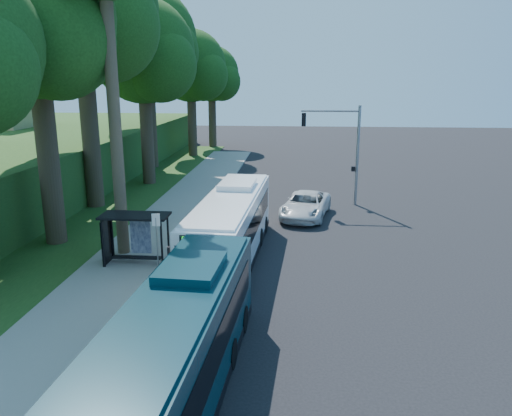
# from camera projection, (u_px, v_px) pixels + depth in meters

# --- Properties ---
(ground) EXTENTS (140.00, 140.00, 0.00)m
(ground) POSITION_uv_depth(u_px,v_px,m) (284.00, 249.00, 26.47)
(ground) COLOR black
(ground) RESTS_ON ground
(sidewalk) EXTENTS (4.50, 70.00, 0.12)m
(sidewalk) POSITION_uv_depth(u_px,v_px,m) (150.00, 244.00, 27.03)
(sidewalk) COLOR gray
(sidewalk) RESTS_ON ground
(red_curb) EXTENTS (0.25, 30.00, 0.13)m
(red_curb) POSITION_uv_depth(u_px,v_px,m) (173.00, 273.00, 22.99)
(red_curb) COLOR maroon
(red_curb) RESTS_ON ground
(grass_verge) EXTENTS (8.00, 70.00, 0.06)m
(grass_verge) POSITION_uv_depth(u_px,v_px,m) (86.00, 217.00, 32.31)
(grass_verge) COLOR #234719
(grass_verge) RESTS_ON ground
(bus_shelter) EXTENTS (3.20, 1.51, 2.55)m
(bus_shelter) POSITION_uv_depth(u_px,v_px,m) (131.00, 229.00, 23.83)
(bus_shelter) COLOR black
(bus_shelter) RESTS_ON ground
(stop_sign_pole) EXTENTS (0.35, 0.06, 3.17)m
(stop_sign_pole) POSITION_uv_depth(u_px,v_px,m) (157.00, 238.00, 21.55)
(stop_sign_pole) COLOR gray
(stop_sign_pole) RESTS_ON ground
(traffic_signal_pole) EXTENTS (4.10, 0.30, 7.00)m
(traffic_signal_pole) POSITION_uv_depth(u_px,v_px,m) (343.00, 143.00, 34.69)
(traffic_signal_pole) COLOR gray
(traffic_signal_pole) RESTS_ON ground
(tree_0) EXTENTS (8.40, 8.00, 15.70)m
(tree_0) POSITION_uv_depth(u_px,v_px,m) (36.00, 28.00, 24.61)
(tree_0) COLOR #382B1E
(tree_0) RESTS_ON ground
(tree_1) EXTENTS (10.50, 10.00, 18.26)m
(tree_1) POSITION_uv_depth(u_px,v_px,m) (82.00, 15.00, 32.01)
(tree_1) COLOR #382B1E
(tree_1) RESTS_ON ground
(tree_2) EXTENTS (8.82, 8.40, 15.12)m
(tree_2) POSITION_uv_depth(u_px,v_px,m) (144.00, 56.00, 40.18)
(tree_2) COLOR #382B1E
(tree_2) RESTS_ON ground
(tree_3) EXTENTS (10.08, 9.60, 17.28)m
(tree_3) POSITION_uv_depth(u_px,v_px,m) (148.00, 44.00, 47.67)
(tree_3) COLOR #382B1E
(tree_3) RESTS_ON ground
(tree_4) EXTENTS (8.40, 8.00, 14.14)m
(tree_4) POSITION_uv_depth(u_px,v_px,m) (191.00, 69.00, 55.76)
(tree_4) COLOR #382B1E
(tree_4) RESTS_ON ground
(tree_5) EXTENTS (7.35, 7.00, 12.86)m
(tree_5) POSITION_uv_depth(u_px,v_px,m) (212.00, 77.00, 63.59)
(tree_5) COLOR #382B1E
(tree_5) RESTS_ON ground
(white_bus) EXTENTS (3.09, 11.98, 3.54)m
(white_bus) POSITION_uv_depth(u_px,v_px,m) (231.00, 225.00, 24.71)
(white_bus) COLOR white
(white_bus) RESTS_ON ground
(teal_bus) EXTENTS (3.10, 11.79, 3.48)m
(teal_bus) POSITION_uv_depth(u_px,v_px,m) (175.00, 349.00, 13.44)
(teal_bus) COLOR #092933
(teal_bus) RESTS_ON ground
(pickup) EXTENTS (3.72, 6.15, 1.60)m
(pickup) POSITION_uv_depth(u_px,v_px,m) (306.00, 205.00, 32.36)
(pickup) COLOR silver
(pickup) RESTS_ON ground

